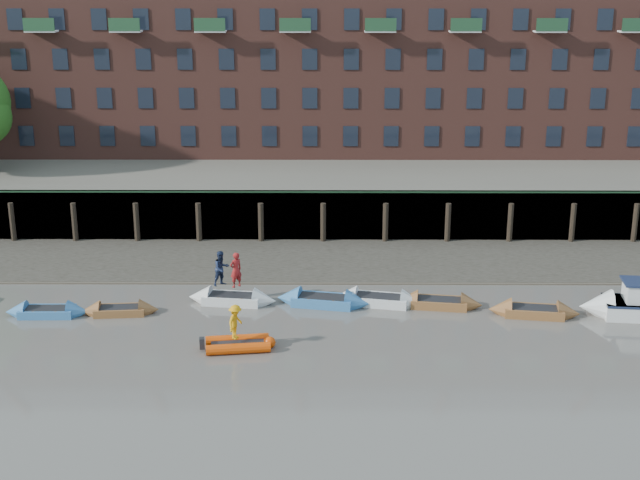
{
  "coord_description": "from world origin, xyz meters",
  "views": [
    {
      "loc": [
        2.06,
        -33.07,
        17.31
      ],
      "look_at": [
        1.84,
        12.0,
        3.2
      ],
      "focal_mm": 50.0,
      "sensor_mm": 36.0,
      "label": 1
    }
  ],
  "objects_px": {
    "rowboat_2": "(120,310)",
    "person_rib_crew": "(235,322)",
    "motor_launch": "(632,305)",
    "person_rower_b": "(221,268)",
    "rowboat_1": "(47,312)",
    "rib_tender": "(241,344)",
    "person_rower_a": "(236,270)",
    "rowboat_5": "(379,300)",
    "rowboat_6": "(439,303)",
    "rowboat_3": "(232,299)",
    "rowboat_4": "(323,301)",
    "rowboat_7": "(534,311)"
  },
  "relations": [
    {
      "from": "rowboat_6",
      "to": "person_rower_b",
      "type": "height_order",
      "value": "person_rower_b"
    },
    {
      "from": "rowboat_7",
      "to": "rowboat_4",
      "type": "bearing_deg",
      "value": -179.14
    },
    {
      "from": "rowboat_2",
      "to": "rowboat_4",
      "type": "height_order",
      "value": "rowboat_4"
    },
    {
      "from": "rowboat_1",
      "to": "rowboat_4",
      "type": "relative_size",
      "value": 0.83
    },
    {
      "from": "rowboat_4",
      "to": "person_rower_a",
      "type": "bearing_deg",
      "value": -172.28
    },
    {
      "from": "rowboat_5",
      "to": "person_rower_a",
      "type": "height_order",
      "value": "person_rower_a"
    },
    {
      "from": "rowboat_3",
      "to": "rowboat_6",
      "type": "height_order",
      "value": "rowboat_3"
    },
    {
      "from": "rowboat_1",
      "to": "rowboat_7",
      "type": "height_order",
      "value": "rowboat_7"
    },
    {
      "from": "rowboat_2",
      "to": "rib_tender",
      "type": "height_order",
      "value": "rowboat_2"
    },
    {
      "from": "rowboat_1",
      "to": "person_rib_crew",
      "type": "height_order",
      "value": "person_rib_crew"
    },
    {
      "from": "rowboat_2",
      "to": "person_rib_crew",
      "type": "xyz_separation_m",
      "value": [
        6.38,
        -4.25,
        1.15
      ]
    },
    {
      "from": "rowboat_4",
      "to": "rib_tender",
      "type": "height_order",
      "value": "rowboat_4"
    },
    {
      "from": "rowboat_4",
      "to": "rowboat_7",
      "type": "bearing_deg",
      "value": 3.63
    },
    {
      "from": "rowboat_2",
      "to": "rowboat_5",
      "type": "height_order",
      "value": "rowboat_5"
    },
    {
      "from": "rowboat_2",
      "to": "rowboat_4",
      "type": "distance_m",
      "value": 10.52
    },
    {
      "from": "rowboat_1",
      "to": "rowboat_3",
      "type": "height_order",
      "value": "rowboat_3"
    },
    {
      "from": "rowboat_4",
      "to": "person_rower_a",
      "type": "height_order",
      "value": "person_rower_a"
    },
    {
      "from": "rowboat_1",
      "to": "person_rower_b",
      "type": "distance_m",
      "value": 9.14
    },
    {
      "from": "rowboat_5",
      "to": "rowboat_7",
      "type": "relative_size",
      "value": 1.04
    },
    {
      "from": "rowboat_2",
      "to": "motor_launch",
      "type": "distance_m",
      "value": 26.17
    },
    {
      "from": "rowboat_2",
      "to": "rowboat_7",
      "type": "distance_m",
      "value": 21.24
    },
    {
      "from": "person_rib_crew",
      "to": "rowboat_2",
      "type": "bearing_deg",
      "value": 77.41
    },
    {
      "from": "rowboat_2",
      "to": "person_rower_b",
      "type": "relative_size",
      "value": 2.15
    },
    {
      "from": "rib_tender",
      "to": "person_rower_b",
      "type": "relative_size",
      "value": 1.77
    },
    {
      "from": "rowboat_4",
      "to": "rowboat_1",
      "type": "bearing_deg",
      "value": -162.58
    },
    {
      "from": "rowboat_2",
      "to": "person_rower_b",
      "type": "bearing_deg",
      "value": 14.8
    },
    {
      "from": "rib_tender",
      "to": "person_rower_b",
      "type": "height_order",
      "value": "person_rower_b"
    },
    {
      "from": "rib_tender",
      "to": "rowboat_5",
      "type": "bearing_deg",
      "value": 32.16
    },
    {
      "from": "rowboat_3",
      "to": "person_rower_a",
      "type": "relative_size",
      "value": 2.56
    },
    {
      "from": "rowboat_3",
      "to": "rowboat_7",
      "type": "height_order",
      "value": "rowboat_3"
    },
    {
      "from": "rowboat_3",
      "to": "person_rower_a",
      "type": "distance_m",
      "value": 1.65
    },
    {
      "from": "rowboat_3",
      "to": "motor_launch",
      "type": "bearing_deg",
      "value": 2.73
    },
    {
      "from": "rowboat_1",
      "to": "rowboat_3",
      "type": "bearing_deg",
      "value": 10.11
    },
    {
      "from": "person_rower_a",
      "to": "rib_tender",
      "type": "bearing_deg",
      "value": 59.76
    },
    {
      "from": "rowboat_1",
      "to": "rib_tender",
      "type": "xyz_separation_m",
      "value": [
        10.27,
        -4.02,
        0.03
      ]
    },
    {
      "from": "rowboat_4",
      "to": "motor_launch",
      "type": "xyz_separation_m",
      "value": [
        15.74,
        -1.47,
        0.37
      ]
    },
    {
      "from": "person_rower_b",
      "to": "person_rib_crew",
      "type": "bearing_deg",
      "value": -116.33
    },
    {
      "from": "rowboat_2",
      "to": "rowboat_3",
      "type": "xyz_separation_m",
      "value": [
        5.62,
        1.58,
        0.04
      ]
    },
    {
      "from": "motor_launch",
      "to": "person_rower_a",
      "type": "height_order",
      "value": "person_rower_a"
    },
    {
      "from": "rowboat_1",
      "to": "rowboat_2",
      "type": "distance_m",
      "value": 3.68
    },
    {
      "from": "rowboat_4",
      "to": "rowboat_5",
      "type": "distance_m",
      "value": 2.96
    },
    {
      "from": "person_rower_b",
      "to": "rib_tender",
      "type": "bearing_deg",
      "value": -114.41
    },
    {
      "from": "rowboat_3",
      "to": "rowboat_6",
      "type": "xyz_separation_m",
      "value": [
        10.91,
        -0.5,
        -0.01
      ]
    },
    {
      "from": "rowboat_6",
      "to": "person_rower_b",
      "type": "distance_m",
      "value": 11.59
    },
    {
      "from": "person_rower_a",
      "to": "person_rower_b",
      "type": "bearing_deg",
      "value": -54.15
    },
    {
      "from": "motor_launch",
      "to": "rib_tender",
      "type": "bearing_deg",
      "value": 17.73
    },
    {
      "from": "rowboat_6",
      "to": "rowboat_2",
      "type": "bearing_deg",
      "value": -167.84
    },
    {
      "from": "motor_launch",
      "to": "person_rower_b",
      "type": "bearing_deg",
      "value": 0.55
    },
    {
      "from": "rib_tender",
      "to": "person_rower_a",
      "type": "relative_size",
      "value": 1.76
    },
    {
      "from": "rowboat_6",
      "to": "motor_launch",
      "type": "bearing_deg",
      "value": 1.12
    }
  ]
}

